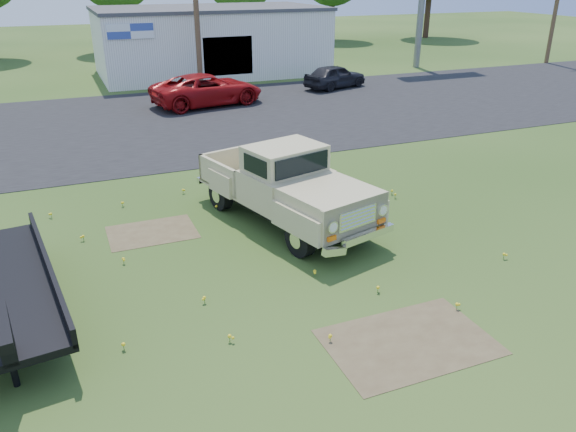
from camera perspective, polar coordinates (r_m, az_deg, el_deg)
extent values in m
plane|color=#244014|center=(12.30, -1.56, -6.60)|extent=(140.00, 140.00, 0.00)
cube|color=black|center=(25.98, -13.62, 9.16)|extent=(90.00, 14.00, 0.02)
cube|color=brown|center=(10.68, 12.16, -12.41)|extent=(3.00, 2.00, 0.01)
cube|color=brown|center=(14.91, -13.64, -1.63)|extent=(2.20, 1.60, 0.01)
cube|color=silver|center=(38.44, -7.91, 17.12)|extent=(14.00, 8.00, 4.00)
cube|color=#3F3F44|center=(38.28, -8.09, 20.17)|extent=(14.20, 8.20, 0.20)
cube|color=black|center=(34.72, -6.11, 15.87)|extent=(3.00, 0.10, 2.20)
cube|color=white|center=(33.31, -15.72, 17.62)|extent=(2.50, 0.08, 0.80)
cylinder|color=slate|center=(41.49, 13.39, 19.98)|extent=(0.44, 0.44, 8.00)
cylinder|color=#4D3823|center=(32.92, -9.33, 20.37)|extent=(0.30, 0.30, 9.00)
cylinder|color=#3C261B|center=(50.96, -16.64, 17.83)|extent=(0.56, 0.56, 3.78)
cylinder|color=#3C261B|center=(51.62, -4.78, 18.53)|extent=(0.56, 0.56, 3.42)
cylinder|color=#3C261B|center=(57.70, 4.44, 19.16)|extent=(0.56, 0.56, 3.60)
cylinder|color=#3C261B|center=(61.56, 13.96, 19.11)|extent=(0.56, 0.56, 4.14)
imported|color=maroon|center=(28.94, -8.19, 12.58)|extent=(5.94, 3.53, 1.55)
imported|color=black|center=(33.21, 4.80, 13.94)|extent=(4.19, 2.72, 1.33)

